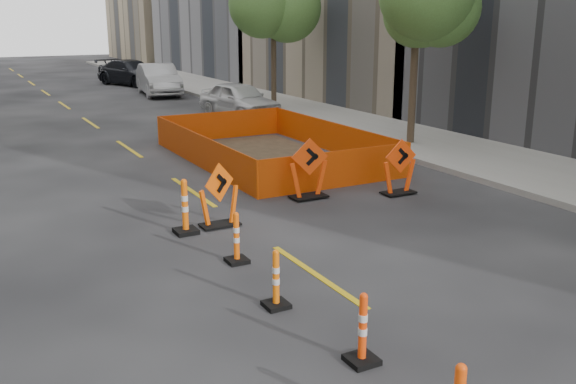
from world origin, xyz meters
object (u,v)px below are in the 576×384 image
channelizer_3 (363,328)px  channelizer_6 (185,206)px  parked_car_near (239,100)px  chevron_sign_left (219,195)px  parked_car_mid (158,80)px  chevron_sign_center (309,169)px  parked_car_far (132,73)px  channelizer_5 (236,237)px  channelizer_4 (276,279)px  chevron_sign_right (400,167)px

channelizer_3 → channelizer_6: channelizer_6 is taller
channelizer_3 → parked_car_near: parked_car_near is taller
channelizer_6 → chevron_sign_left: 0.78m
parked_car_near → parked_car_mid: size_ratio=0.87×
channelizer_3 → chevron_sign_center: bearing=65.0°
channelizer_6 → chevron_sign_left: chevron_sign_left is taller
chevron_sign_left → parked_car_mid: (5.80, 22.77, 0.16)m
channelizer_3 → chevron_sign_center: 7.54m
parked_car_far → parked_car_mid: bearing=-112.1°
channelizer_3 → chevron_sign_center: (3.18, 6.83, 0.26)m
channelizer_5 → parked_car_near: (6.92, 15.34, 0.29)m
channelizer_4 → parked_car_mid: size_ratio=0.18×
chevron_sign_left → parked_car_far: bearing=53.8°
parked_car_near → parked_car_far: parked_car_far is taller
chevron_sign_center → parked_car_far: parked_car_far is taller
chevron_sign_left → parked_car_near: 14.79m
channelizer_4 → parked_car_near: size_ratio=0.21×
channelizer_4 → chevron_sign_center: (3.40, 4.90, 0.28)m
channelizer_6 → parked_car_far: (6.66, 28.66, 0.21)m
channelizer_6 → chevron_sign_left: (0.77, 0.08, 0.11)m
chevron_sign_left → chevron_sign_right: chevron_sign_right is taller
channelizer_3 → parked_car_mid: 29.33m
channelizer_4 → chevron_sign_left: bearing=79.6°
channelizer_4 → channelizer_6: channelizer_6 is taller
chevron_sign_center → parked_car_mid: parked_car_mid is taller
channelizer_4 → chevron_sign_center: bearing=55.3°
channelizer_5 → chevron_sign_center: (3.18, 2.97, 0.27)m
parked_car_mid → parked_car_far: (0.09, 5.81, -0.06)m
channelizer_6 → chevron_sign_center: (3.44, 1.04, 0.17)m
channelizer_5 → chevron_sign_right: bearing=22.9°
chevron_sign_right → parked_car_near: parked_car_near is taller
channelizer_5 → parked_car_mid: parked_car_mid is taller
chevron_sign_left → chevron_sign_center: bearing=-5.0°
channelizer_3 → chevron_sign_left: size_ratio=0.70×
channelizer_4 → parked_car_mid: 27.50m
channelizer_4 → parked_car_near: 18.68m
channelizer_4 → chevron_sign_right: bearing=37.1°
parked_car_near → chevron_sign_left: bearing=-124.8°
channelizer_3 → channelizer_4: 1.94m
channelizer_3 → chevron_sign_right: (5.30, 6.10, 0.21)m
parked_car_far → channelizer_3: bearing=-121.7°
chevron_sign_left → channelizer_5: bearing=-128.7°
channelizer_6 → parked_car_near: parked_car_near is taller
channelizer_3 → chevron_sign_left: (0.50, 5.87, 0.20)m
chevron_sign_center → parked_car_near: 12.92m
chevron_sign_right → parked_car_mid: 22.56m
parked_car_near → parked_car_far: size_ratio=0.83×
channelizer_5 → parked_car_mid: 25.57m
channelizer_3 → chevron_sign_right: bearing=49.0°
chevron_sign_left → chevron_sign_center: chevron_sign_center is taller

